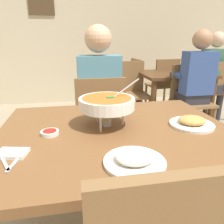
# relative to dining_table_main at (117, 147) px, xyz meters

# --- Properties ---
(cafe_rear_partition) EXTENTS (10.00, 0.10, 3.00)m
(cafe_rear_partition) POSITION_rel_dining_table_main_xyz_m (0.00, 3.32, 0.86)
(cafe_rear_partition) COLOR beige
(cafe_rear_partition) RESTS_ON ground_plane
(dining_table_main) EXTENTS (1.24, 0.99, 0.74)m
(dining_table_main) POSITION_rel_dining_table_main_xyz_m (0.00, 0.00, 0.00)
(dining_table_main) COLOR brown
(dining_table_main) RESTS_ON ground_plane
(chair_diner_main) EXTENTS (0.44, 0.44, 0.90)m
(chair_diner_main) POSITION_rel_dining_table_main_xyz_m (-0.00, 0.78, -0.13)
(chair_diner_main) COLOR brown
(chair_diner_main) RESTS_ON ground_plane
(diner_main) EXTENTS (0.40, 0.45, 1.31)m
(diner_main) POSITION_rel_dining_table_main_xyz_m (0.00, 0.81, 0.11)
(diner_main) COLOR #2D2D38
(diner_main) RESTS_ON ground_plane
(curry_bowl) EXTENTS (0.33, 0.30, 0.26)m
(curry_bowl) POSITION_rel_dining_table_main_xyz_m (-0.04, 0.07, 0.23)
(curry_bowl) COLOR silver
(curry_bowl) RESTS_ON dining_table_main
(rice_plate) EXTENTS (0.24, 0.24, 0.06)m
(rice_plate) POSITION_rel_dining_table_main_xyz_m (-0.00, -0.34, 0.12)
(rice_plate) COLOR white
(rice_plate) RESTS_ON dining_table_main
(appetizer_plate) EXTENTS (0.24, 0.24, 0.06)m
(appetizer_plate) POSITION_rel_dining_table_main_xyz_m (0.42, -0.02, 0.12)
(appetizer_plate) COLOR white
(appetizer_plate) RESTS_ON dining_table_main
(sauce_dish) EXTENTS (0.09, 0.09, 0.02)m
(sauce_dish) POSITION_rel_dining_table_main_xyz_m (-0.34, -0.00, 0.11)
(sauce_dish) COLOR white
(sauce_dish) RESTS_ON dining_table_main
(napkin_folded) EXTENTS (0.13, 0.10, 0.02)m
(napkin_folded) POSITION_rel_dining_table_main_xyz_m (-0.48, -0.18, 0.11)
(napkin_folded) COLOR white
(napkin_folded) RESTS_ON dining_table_main
(fork_utensil) EXTENTS (0.09, 0.16, 0.01)m
(fork_utensil) POSITION_rel_dining_table_main_xyz_m (-0.50, -0.23, 0.10)
(fork_utensil) COLOR silver
(fork_utensil) RESTS_ON dining_table_main
(spoon_utensil) EXTENTS (0.05, 0.17, 0.01)m
(spoon_utensil) POSITION_rel_dining_table_main_xyz_m (-0.45, -0.23, 0.10)
(spoon_utensil) COLOR silver
(spoon_utensil) RESTS_ON dining_table_main
(dining_table_far) EXTENTS (1.00, 0.80, 0.74)m
(dining_table_far) POSITION_rel_dining_table_main_xyz_m (1.26, 1.92, -0.03)
(dining_table_far) COLOR #51331C
(dining_table_far) RESTS_ON ground_plane
(chair_bg_left) EXTENTS (0.47, 0.47, 0.90)m
(chair_bg_left) POSITION_rel_dining_table_main_xyz_m (1.91, 1.82, -0.13)
(chair_bg_left) COLOR brown
(chair_bg_left) RESTS_ON ground_plane
(chair_bg_middle) EXTENTS (0.46, 0.46, 0.90)m
(chair_bg_middle) POSITION_rel_dining_table_main_xyz_m (1.24, 1.43, -0.13)
(chair_bg_middle) COLOR brown
(chair_bg_middle) RESTS_ON ground_plane
(chair_bg_right) EXTENTS (0.44, 0.44, 0.90)m
(chair_bg_right) POSITION_rel_dining_table_main_xyz_m (0.62, 1.97, -0.13)
(chair_bg_right) COLOR brown
(chair_bg_right) RESTS_ON ground_plane
(chair_bg_corner) EXTENTS (0.47, 0.47, 0.90)m
(chair_bg_corner) POSITION_rel_dining_table_main_xyz_m (1.31, 2.40, -0.13)
(chair_bg_corner) COLOR brown
(chair_bg_corner) RESTS_ON ground_plane
(chair_bg_window) EXTENTS (0.46, 0.46, 0.90)m
(chair_bg_window) POSITION_rel_dining_table_main_xyz_m (0.71, 2.44, -0.13)
(chair_bg_window) COLOR brown
(chair_bg_window) RESTS_ON ground_plane
(patron_bg_left) EXTENTS (0.40, 0.45, 1.31)m
(patron_bg_left) POSITION_rel_dining_table_main_xyz_m (1.87, 1.87, 0.11)
(patron_bg_left) COLOR #2D2D38
(patron_bg_left) RESTS_ON ground_plane
(patron_bg_middle) EXTENTS (0.40, 0.45, 1.31)m
(patron_bg_middle) POSITION_rel_dining_table_main_xyz_m (1.24, 1.33, 0.11)
(patron_bg_middle) COLOR #2D2D38
(patron_bg_middle) RESTS_ON ground_plane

